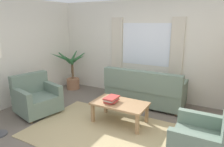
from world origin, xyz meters
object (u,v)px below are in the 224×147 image
armchair_right (206,143)px  potted_plant (72,72)px  armchair_left (36,98)px  coffee_table (120,105)px  couch (144,91)px  book_stack_on_table (111,99)px

armchair_right → potted_plant: (-3.93, 1.81, 0.17)m
armchair_left → armchair_right: size_ratio=1.15×
armchair_right → coffee_table: bearing=-108.6°
coffee_table → potted_plant: bearing=151.1°
couch → armchair_right: 2.28m
couch → potted_plant: potted_plant is taller
armchair_right → book_stack_on_table: size_ratio=2.56×
armchair_left → armchair_right: 3.53m
book_stack_on_table → potted_plant: size_ratio=0.28×
armchair_left → potted_plant: 1.80m
couch → armchair_right: couch is taller
potted_plant → coffee_table: bearing=-28.9°
coffee_table → potted_plant: potted_plant is taller
couch → coffee_table: 1.14m
armchair_right → book_stack_on_table: bearing=-105.0°
armchair_left → potted_plant: size_ratio=0.81×
couch → armchair_right: bearing=132.5°
armchair_right → coffee_table: size_ratio=0.80×
armchair_right → potted_plant: size_ratio=0.70×
coffee_table → couch: bearing=84.6°
couch → armchair_left: bearing=39.2°
armchair_left → coffee_table: bearing=-61.9°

